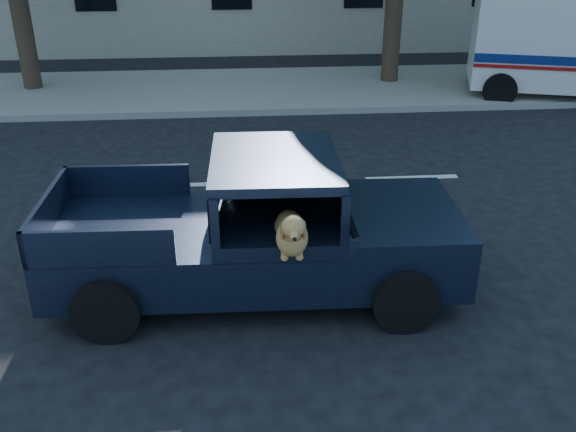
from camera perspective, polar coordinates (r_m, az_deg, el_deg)
ground at (r=7.95m, az=-11.42°, el=-7.03°), size 120.00×120.00×0.00m
far_sidewalk at (r=16.41m, az=-8.30°, el=10.94°), size 60.00×4.00×0.15m
lane_stripes at (r=10.95m, az=0.77°, el=3.10°), size 21.60×0.14×0.01m
pickup_truck at (r=7.67m, az=-3.43°, el=-2.79°), size 4.85×2.51×1.72m
mail_truck at (r=17.01m, az=23.60°, el=13.23°), size 5.05×3.43×2.54m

